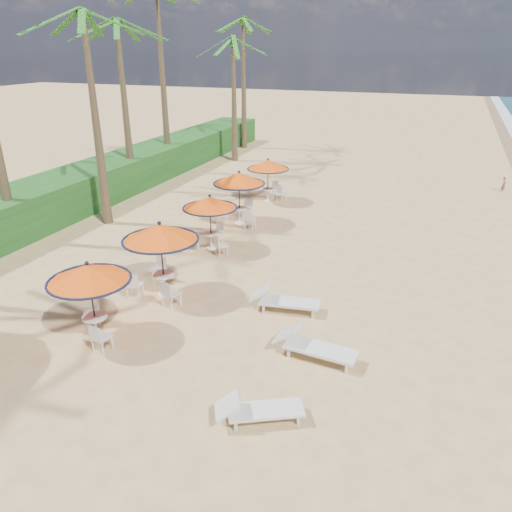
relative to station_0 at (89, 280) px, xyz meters
The scene contains 15 objects.
ground 5.27m from the station_0, ahead, with size 160.00×160.00×0.00m, color tan.
scrub_hedge 13.76m from the station_0, 128.48° to the left, with size 3.00×40.00×1.80m, color #194716.
station_0 is the anchor object (origin of this frame).
station_1 2.97m from the station_0, 82.68° to the left, with size 2.45×2.45×2.55m.
station_2 7.14m from the station_0, 88.96° to the left, with size 2.17×2.17×2.27m.
station_3 10.44m from the station_0, 90.07° to the left, with size 2.35×2.35×2.45m.
station_4 14.27m from the station_0, 89.66° to the left, with size 2.17×2.20×2.26m.
lounger_near 5.80m from the station_0, 16.15° to the right, with size 1.99×1.45×0.69m.
lounger_mid 6.19m from the station_0, 11.57° to the left, with size 2.27×0.89×0.79m.
lounger_far 5.69m from the station_0, 37.37° to the left, with size 2.22×0.98×0.77m.
palm_3 11.93m from the station_0, 124.52° to the left, with size 5.00×5.00×8.95m.
palm_4 16.83m from the station_0, 120.09° to the left, with size 5.00×5.00×8.80m.
palm_6 23.97m from the station_0, 103.57° to the left, with size 5.00×5.00×7.97m.
palm_7 28.97m from the station_0, 103.70° to the left, with size 5.00×5.00×9.41m.
person 23.72m from the station_0, 60.39° to the left, with size 0.33×0.21×0.89m, color brown.
Camera 1 is at (3.50, -9.38, 7.62)m, focal length 35.00 mm.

